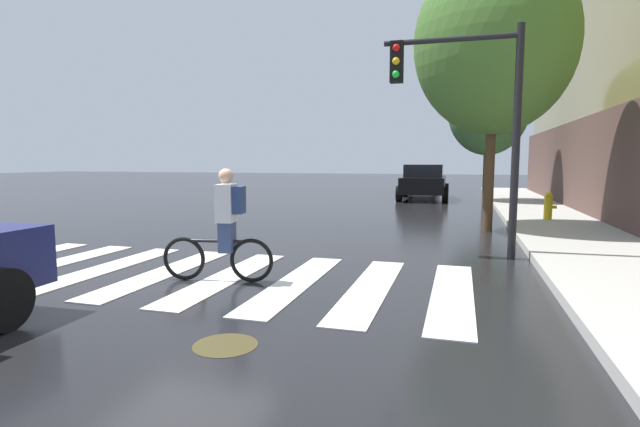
{
  "coord_description": "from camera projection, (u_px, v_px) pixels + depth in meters",
  "views": [
    {
      "loc": [
        4.24,
        -6.65,
        1.8
      ],
      "look_at": [
        2.22,
        0.29,
        1.01
      ],
      "focal_mm": 27.12,
      "sensor_mm": 36.0,
      "label": 1
    }
  ],
  "objects": [
    {
      "name": "sedan_far",
      "position": [
        422.0,
        178.0,
        29.99
      ],
      "size": [
        2.09,
        4.31,
        1.48
      ],
      "color": "black",
      "rests_on": "ground"
    },
    {
      "name": "street_tree_near",
      "position": [
        494.0,
        43.0,
        11.83
      ],
      "size": [
        3.9,
        3.9,
        6.93
      ],
      "color": "#4C3823",
      "rests_on": "ground"
    },
    {
      "name": "crosswalk_stripes",
      "position": [
        195.0,
        275.0,
        7.65
      ],
      "size": [
        8.42,
        3.57,
        0.01
      ],
      "color": "silver",
      "rests_on": "ground"
    },
    {
      "name": "street_tree_mid",
      "position": [
        488.0,
        110.0,
        19.89
      ],
      "size": [
        3.23,
        3.23,
        5.75
      ],
      "color": "#4C3823",
      "rests_on": "ground"
    },
    {
      "name": "traffic_light_near",
      "position": [
        469.0,
        102.0,
        8.8
      ],
      "size": [
        2.47,
        0.28,
        4.2
      ],
      "color": "black",
      "rests_on": "ground"
    },
    {
      "name": "fire_hydrant",
      "position": [
        548.0,
        206.0,
        13.58
      ],
      "size": [
        0.33,
        0.22,
        0.78
      ],
      "color": "gold",
      "rests_on": "sidewalk"
    },
    {
      "name": "ground_plane",
      "position": [
        182.0,
        274.0,
        7.72
      ],
      "size": [
        120.0,
        120.0,
        0.0
      ],
      "primitive_type": "plane",
      "color": "black"
    },
    {
      "name": "cyclist",
      "position": [
        225.0,
        226.0,
        7.16
      ],
      "size": [
        1.7,
        0.39,
        1.69
      ],
      "color": "black",
      "rests_on": "ground"
    },
    {
      "name": "manhole_cover",
      "position": [
        225.0,
        345.0,
        4.74
      ],
      "size": [
        0.64,
        0.64,
        0.01
      ],
      "primitive_type": "cylinder",
      "color": "#473D1E",
      "rests_on": "ground"
    },
    {
      "name": "sedan_mid",
      "position": [
        424.0,
        181.0,
        22.48
      ],
      "size": [
        2.28,
        4.74,
        1.63
      ],
      "color": "black",
      "rests_on": "ground"
    }
  ]
}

